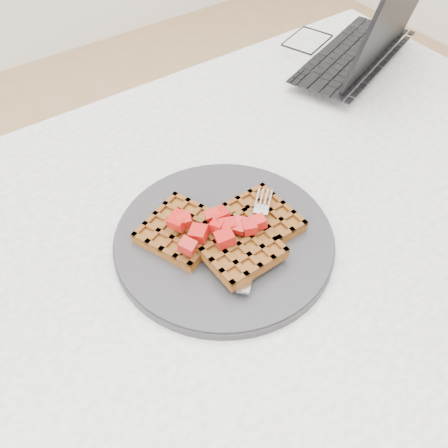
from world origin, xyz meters
TOP-DOWN VIEW (x-y plane):
  - ground at (0.00, 0.00)m, footprint 4.00×4.00m
  - table at (0.00, 0.00)m, footprint 1.20×0.80m
  - plate at (-0.07, -0.02)m, footprint 0.31×0.31m
  - waffles at (-0.07, -0.02)m, footprint 0.21×0.19m
  - strawberry_pile at (-0.07, -0.02)m, footprint 0.15×0.15m
  - fork at (-0.04, -0.05)m, footprint 0.15×0.14m
  - laptop at (0.41, 0.24)m, footprint 0.38×0.33m

SIDE VIEW (x-z plane):
  - ground at x=0.00m, z-range 0.00..0.00m
  - table at x=0.00m, z-range 0.26..1.01m
  - plate at x=-0.07m, z-range 0.75..0.77m
  - fork at x=-0.04m, z-range 0.77..0.78m
  - waffles at x=-0.07m, z-range 0.76..0.79m
  - laptop at x=0.41m, z-range 0.68..0.90m
  - strawberry_pile at x=-0.07m, z-range 0.79..0.82m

